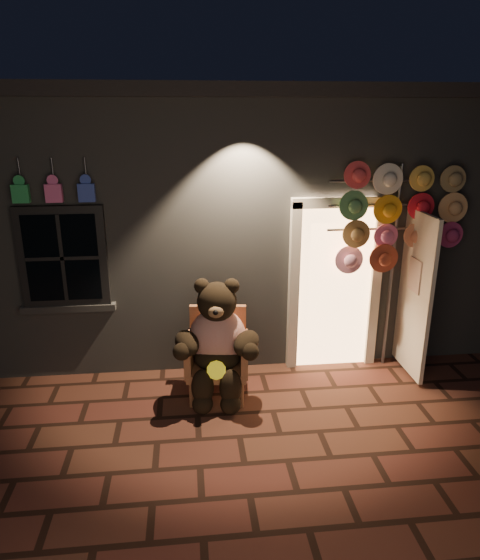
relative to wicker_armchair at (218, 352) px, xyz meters
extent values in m
plane|color=#4E2B1E|center=(0.16, -0.91, -0.50)|extent=(60.00, 60.00, 0.00)
cube|color=slate|center=(0.16, 3.09, 1.15)|extent=(7.00, 5.00, 3.30)
cube|color=black|center=(0.16, 3.09, 2.88)|extent=(7.30, 5.30, 0.16)
cube|color=black|center=(-1.74, 0.55, 1.05)|extent=(1.00, 0.10, 1.20)
cube|color=black|center=(-1.74, 0.52, 1.05)|extent=(0.82, 0.06, 1.02)
cube|color=slate|center=(-1.74, 0.55, 0.42)|extent=(1.10, 0.14, 0.08)
cube|color=#F6B26E|center=(1.51, 0.57, 0.55)|extent=(0.92, 0.10, 2.10)
cube|color=beige|center=(0.99, 0.53, 0.55)|extent=(0.12, 0.12, 2.20)
cube|color=beige|center=(2.03, 0.53, 0.55)|extent=(0.12, 0.12, 2.20)
cube|color=beige|center=(1.51, 0.53, 1.63)|extent=(1.16, 0.12, 0.12)
cube|color=beige|center=(2.41, 0.19, 0.55)|extent=(0.05, 0.80, 2.00)
cube|color=green|center=(-2.09, 0.47, 1.80)|extent=(0.18, 0.07, 0.20)
cylinder|color=#59595E|center=(-2.09, 0.53, 2.05)|extent=(0.02, 0.02, 0.25)
cube|color=#DD5B97|center=(-1.74, 0.47, 1.80)|extent=(0.18, 0.07, 0.20)
cylinder|color=#59595E|center=(-1.74, 0.53, 2.05)|extent=(0.02, 0.02, 0.25)
cube|color=#2F44A5|center=(-1.39, 0.47, 1.80)|extent=(0.18, 0.07, 0.20)
cylinder|color=#59595E|center=(-1.39, 0.53, 2.05)|extent=(0.02, 0.02, 0.25)
cube|color=#A86541|center=(-0.01, -0.08, -0.15)|extent=(0.72, 0.68, 0.09)
cube|color=#A86541|center=(0.02, 0.20, 0.18)|extent=(0.66, 0.15, 0.66)
cube|color=#A86541|center=(-0.32, -0.07, 0.03)|extent=(0.14, 0.57, 0.38)
cube|color=#A86541|center=(0.30, -0.13, 0.03)|extent=(0.14, 0.57, 0.38)
cylinder|color=#A86541|center=(-0.32, -0.31, -0.35)|extent=(0.05, 0.05, 0.30)
cylinder|color=#A86541|center=(0.24, -0.38, -0.35)|extent=(0.05, 0.05, 0.30)
cylinder|color=#A86541|center=(-0.26, 0.21, -0.35)|extent=(0.05, 0.05, 0.30)
cylinder|color=#A86541|center=(0.30, 0.15, -0.35)|extent=(0.05, 0.05, 0.30)
ellipsoid|color=#B62B13|center=(0.00, -0.03, 0.21)|extent=(0.71, 0.59, 0.69)
ellipsoid|color=black|center=(-0.01, -0.11, 0.01)|extent=(0.59, 0.51, 0.32)
sphere|color=black|center=(0.00, -0.08, 0.66)|extent=(0.49, 0.49, 0.44)
sphere|color=black|center=(-0.16, -0.03, 0.83)|extent=(0.17, 0.17, 0.17)
sphere|color=black|center=(0.16, -0.07, 0.83)|extent=(0.17, 0.17, 0.17)
ellipsoid|color=olive|center=(-0.03, -0.28, 0.62)|extent=(0.19, 0.14, 0.14)
ellipsoid|color=black|center=(-0.35, -0.21, 0.24)|extent=(0.35, 0.50, 0.25)
ellipsoid|color=black|center=(0.30, -0.28, 0.24)|extent=(0.42, 0.51, 0.25)
ellipsoid|color=black|center=(-0.19, -0.38, -0.22)|extent=(0.25, 0.25, 0.42)
ellipsoid|color=black|center=(0.11, -0.41, -0.22)|extent=(0.25, 0.25, 0.42)
sphere|color=black|center=(-0.20, -0.44, -0.40)|extent=(0.23, 0.23, 0.23)
sphere|color=black|center=(0.11, -0.47, -0.40)|extent=(0.23, 0.23, 0.23)
cylinder|color=yellow|center=(-0.04, -0.40, -0.01)|extent=(0.22, 0.11, 0.20)
cylinder|color=#59595E|center=(2.21, 0.47, 0.79)|extent=(0.04, 0.04, 2.58)
cylinder|color=#59595E|center=(1.92, 0.45, 1.89)|extent=(1.15, 0.03, 0.03)
cylinder|color=#59595E|center=(1.92, 0.45, 1.60)|extent=(1.15, 0.03, 0.03)
cylinder|color=#59595E|center=(1.92, 0.45, 1.31)|extent=(1.15, 0.03, 0.03)
cylinder|color=#EF4649|center=(1.66, 0.39, 1.93)|extent=(0.32, 0.11, 0.33)
cylinder|color=white|center=(2.04, 0.36, 1.93)|extent=(0.32, 0.11, 0.33)
cylinder|color=#E6B84B|center=(2.42, 0.33, 1.93)|extent=(0.32, 0.11, 0.33)
cylinder|color=tan|center=(2.81, 0.39, 1.93)|extent=(0.32, 0.11, 0.33)
cylinder|color=#5B9C5A|center=(1.66, 0.36, 1.60)|extent=(0.32, 0.11, 0.33)
cylinder|color=#FFA91D|center=(2.04, 0.33, 1.60)|extent=(0.32, 0.11, 0.33)
cylinder|color=red|center=(2.42, 0.39, 1.60)|extent=(0.32, 0.11, 0.33)
cylinder|color=#F6B370|center=(2.81, 0.36, 1.60)|extent=(0.32, 0.11, 0.33)
cylinder|color=#AD7D41|center=(1.66, 0.33, 1.26)|extent=(0.32, 0.11, 0.33)
cylinder|color=#BA5A91|center=(2.04, 0.39, 1.26)|extent=(0.32, 0.11, 0.33)
cylinder|color=#DC875D|center=(2.42, 0.36, 1.26)|extent=(0.32, 0.11, 0.33)
cylinder|color=#C63770|center=(2.81, 0.33, 1.26)|extent=(0.32, 0.11, 0.33)
cylinder|color=pink|center=(1.66, 0.39, 0.93)|extent=(0.32, 0.11, 0.33)
cylinder|color=brown|center=(2.04, 0.36, 0.93)|extent=(0.32, 0.11, 0.33)
camera|label=1|loc=(-0.30, -5.20, 2.63)|focal=32.00mm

